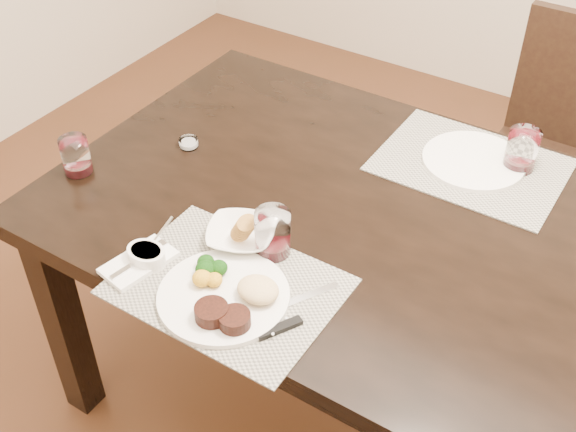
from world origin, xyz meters
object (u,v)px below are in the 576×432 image
Objects in this scene: chair_far at (560,143)px; dinner_plate at (227,296)px; steak_knife at (287,320)px; far_plate at (473,161)px; wine_glass_near at (273,235)px; cracker_bowl at (240,234)px.

chair_far is 3.28× the size of dinner_plate.
dinner_plate reaches higher than steak_knife.
dinner_plate is 1.05× the size of far_plate.
chair_far is 8.26× the size of wine_glass_near.
steak_knife is 2.03× the size of wine_glass_near.
wine_glass_near is (-0.14, 0.16, 0.04)m from steak_knife.
wine_glass_near is at bearing 99.29° from dinner_plate.
dinner_plate is 0.77m from far_plate.
steak_knife is at bearing 15.83° from dinner_plate.
chair_far is at bearing 80.32° from far_plate.
far_plate is (0.24, 0.73, -0.01)m from dinner_plate.
chair_far is 1.36m from steak_knife.
far_plate is (0.33, 0.57, -0.01)m from cracker_bowl.
wine_glass_near is at bearing 7.93° from cracker_bowl.
wine_glass_near reaches higher than steak_knife.
cracker_bowl is at bearing -120.00° from far_plate.
chair_far is at bearing 69.83° from cracker_bowl.
cracker_bowl is (-0.22, 0.15, 0.02)m from steak_knife.
far_plate is at bearing 60.00° from cracker_bowl.
cracker_bowl is at bearing -172.07° from wine_glass_near.
chair_far is 4.56× the size of cracker_bowl.
far_plate is (0.25, 0.56, -0.04)m from wine_glass_near.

